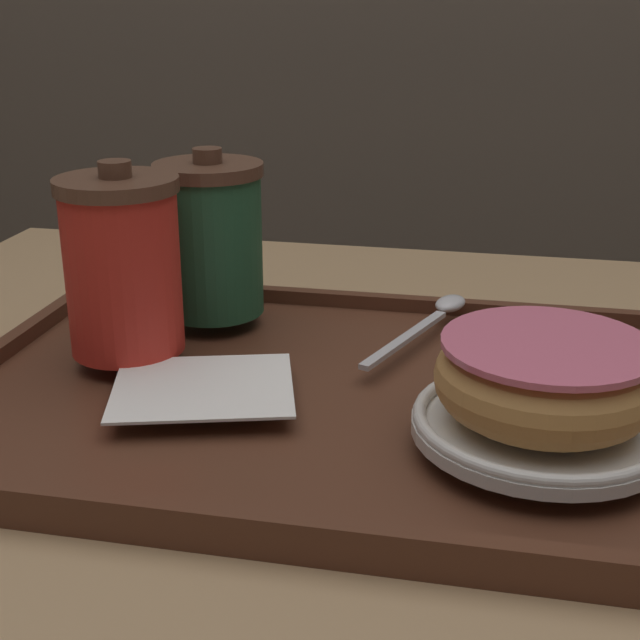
% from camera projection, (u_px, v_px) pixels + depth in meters
% --- Properties ---
extents(cafe_table, '(0.89, 0.80, 0.73)m').
position_uv_depth(cafe_table, '(323.00, 607.00, 0.69)').
color(cafe_table, tan).
rests_on(cafe_table, ground_plane).
extents(serving_tray, '(0.50, 0.36, 0.02)m').
position_uv_depth(serving_tray, '(320.00, 397.00, 0.62)').
color(serving_tray, '#512D1E').
rests_on(serving_tray, cafe_table).
extents(napkin_paper, '(0.14, 0.13, 0.00)m').
position_uv_depth(napkin_paper, '(203.00, 387.00, 0.59)').
color(napkin_paper, white).
rests_on(napkin_paper, serving_tray).
extents(coffee_cup_front, '(0.09, 0.09, 0.14)m').
position_uv_depth(coffee_cup_front, '(123.00, 265.00, 0.63)').
color(coffee_cup_front, red).
rests_on(coffee_cup_front, serving_tray).
extents(coffee_cup_rear, '(0.09, 0.09, 0.13)m').
position_uv_depth(coffee_cup_rear, '(211.00, 238.00, 0.71)').
color(coffee_cup_rear, '#235638').
rests_on(coffee_cup_rear, serving_tray).
extents(plate_with_chocolate_donut, '(0.15, 0.15, 0.01)m').
position_uv_depth(plate_with_chocolate_donut, '(540.00, 423.00, 0.53)').
color(plate_with_chocolate_donut, white).
rests_on(plate_with_chocolate_donut, serving_tray).
extents(donut_chocolate_glazed, '(0.13, 0.13, 0.05)m').
position_uv_depth(donut_chocolate_glazed, '(545.00, 377.00, 0.52)').
color(donut_chocolate_glazed, tan).
rests_on(donut_chocolate_glazed, plate_with_chocolate_donut).
extents(spoon, '(0.07, 0.16, 0.01)m').
position_uv_depth(spoon, '(437.00, 314.00, 0.71)').
color(spoon, silver).
rests_on(spoon, serving_tray).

